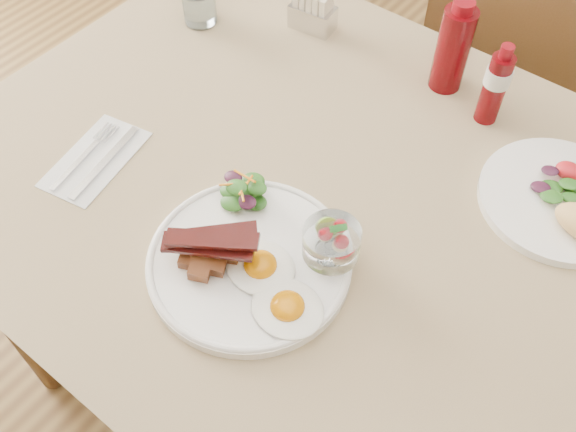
# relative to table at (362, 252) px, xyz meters

# --- Properties ---
(table) EXTENTS (1.33, 0.88, 0.75)m
(table) POSITION_rel_table_xyz_m (0.00, 0.00, 0.00)
(table) COLOR #53351A
(table) RESTS_ON ground
(chair_far) EXTENTS (0.42, 0.42, 0.93)m
(chair_far) POSITION_rel_table_xyz_m (0.00, 0.66, -0.14)
(chair_far) COLOR #53351A
(chair_far) RESTS_ON ground
(main_plate) EXTENTS (0.28, 0.28, 0.02)m
(main_plate) POSITION_rel_table_xyz_m (-0.08, -0.17, 0.10)
(main_plate) COLOR white
(main_plate) RESTS_ON table
(fried_eggs) EXTENTS (0.18, 0.13, 0.03)m
(fried_eggs) POSITION_rel_table_xyz_m (-0.03, -0.18, 0.11)
(fried_eggs) COLOR white
(fried_eggs) RESTS_ON main_plate
(bacon_potato_pile) EXTENTS (0.13, 0.10, 0.06)m
(bacon_potato_pile) POSITION_rel_table_xyz_m (-0.12, -0.20, 0.13)
(bacon_potato_pile) COLOR brown
(bacon_potato_pile) RESTS_ON main_plate
(side_salad) EXTENTS (0.08, 0.08, 0.04)m
(side_salad) POSITION_rel_table_xyz_m (-0.15, -0.10, 0.12)
(side_salad) COLOR #1F4F15
(side_salad) RESTS_ON main_plate
(fruit_cup) EXTENTS (0.08, 0.08, 0.08)m
(fruit_cup) POSITION_rel_table_xyz_m (0.00, -0.10, 0.15)
(fruit_cup) COLOR white
(fruit_cup) RESTS_ON main_plate
(second_plate) EXTENTS (0.24, 0.24, 0.06)m
(second_plate) POSITION_rel_table_xyz_m (0.22, 0.19, 0.10)
(second_plate) COLOR white
(second_plate) RESTS_ON table
(ketchup_bottle) EXTENTS (0.06, 0.06, 0.16)m
(ketchup_bottle) POSITION_rel_table_xyz_m (-0.06, 0.32, 0.17)
(ketchup_bottle) COLOR #520408
(ketchup_bottle) RESTS_ON table
(hot_sauce_bottle) EXTENTS (0.05, 0.05, 0.14)m
(hot_sauce_bottle) POSITION_rel_table_xyz_m (0.04, 0.29, 0.16)
(hot_sauce_bottle) COLOR #520408
(hot_sauce_bottle) RESTS_ON table
(sugar_caddy) EXTENTS (0.09, 0.05, 0.07)m
(sugar_caddy) POSITION_rel_table_xyz_m (-0.33, 0.31, 0.12)
(sugar_caddy) COLOR silver
(sugar_caddy) RESTS_ON table
(water_glass) EXTENTS (0.06, 0.06, 0.11)m
(water_glass) POSITION_rel_table_xyz_m (-0.51, 0.20, 0.13)
(water_glass) COLOR white
(water_glass) RESTS_ON table
(napkin_cutlery) EXTENTS (0.13, 0.19, 0.01)m
(napkin_cutlery) POSITION_rel_table_xyz_m (-0.40, -0.17, 0.09)
(napkin_cutlery) COLOR silver
(napkin_cutlery) RESTS_ON table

